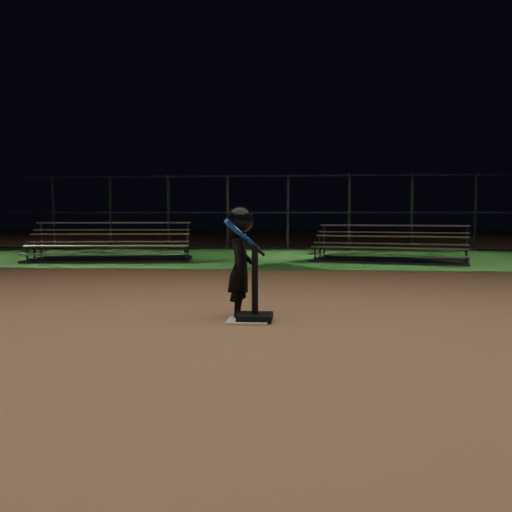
% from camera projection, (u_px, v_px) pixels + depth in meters
% --- Properties ---
extents(ground, '(80.00, 80.00, 0.00)m').
position_uv_depth(ground, '(248.00, 322.00, 6.38)').
color(ground, '#9E6C47').
rests_on(ground, ground).
extents(grass_strip, '(60.00, 8.00, 0.01)m').
position_uv_depth(grass_strip, '(284.00, 257.00, 16.32)').
color(grass_strip, '#215F1E').
rests_on(grass_strip, ground).
extents(home_plate, '(0.45, 0.45, 0.02)m').
position_uv_depth(home_plate, '(248.00, 321.00, 6.38)').
color(home_plate, beige).
rests_on(home_plate, ground).
extents(batting_tee, '(0.38, 0.38, 0.81)m').
position_uv_depth(batting_tee, '(255.00, 306.00, 6.39)').
color(batting_tee, black).
rests_on(batting_tee, home_plate).
extents(child_batter, '(0.44, 0.57, 1.26)m').
position_uv_depth(child_batter, '(240.00, 259.00, 6.57)').
color(child_batter, black).
rests_on(child_batter, ground).
extents(bleacher_left, '(4.24, 2.49, 0.98)m').
position_uv_depth(bleacher_left, '(111.00, 253.00, 14.94)').
color(bleacher_left, '#AEAFB3').
rests_on(bleacher_left, ground).
extents(bleacher_right, '(4.08, 2.70, 0.92)m').
position_uv_depth(bleacher_right, '(390.00, 254.00, 14.57)').
color(bleacher_right, '#A6A6AA').
rests_on(bleacher_right, ground).
extents(backstop_fence, '(20.08, 0.08, 2.50)m').
position_uv_depth(backstop_fence, '(288.00, 212.00, 19.21)').
color(backstop_fence, '#38383D').
rests_on(backstop_fence, ground).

